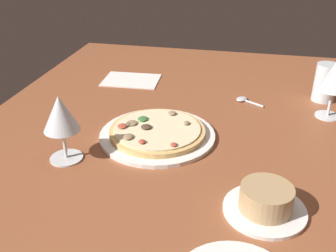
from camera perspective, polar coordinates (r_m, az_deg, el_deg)
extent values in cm
cube|color=brown|center=(99.94, 1.54, -2.47)|extent=(150.00, 110.00, 4.00)
cylinder|color=white|center=(98.30, -1.56, -1.35)|extent=(29.07, 29.07, 1.00)
cylinder|color=tan|center=(97.77, -1.57, -0.79)|extent=(24.11, 24.11, 1.20)
cylinder|color=beige|center=(97.39, -1.58, -0.38)|extent=(21.68, 21.68, 0.40)
ellipsoid|color=#937556|center=(93.09, -5.83, -1.56)|extent=(2.96, 2.36, 0.73)
ellipsoid|color=#387033|center=(101.23, -3.70, 1.07)|extent=(2.92, 2.58, 0.64)
ellipsoid|color=#AD4733|center=(98.08, -6.71, 0.00)|extent=(2.71, 2.39, 0.66)
ellipsoid|color=#937556|center=(99.42, -5.30, 0.46)|extent=(3.10, 2.77, 0.58)
ellipsoid|color=#937556|center=(98.96, 2.72, 0.45)|extent=(1.96, 1.53, 0.70)
ellipsoid|color=brown|center=(98.79, -5.82, 0.26)|extent=(1.73, 1.62, 0.66)
ellipsoid|color=#937556|center=(103.86, 0.59, 1.90)|extent=(2.29, 2.22, 0.78)
ellipsoid|color=#AD4733|center=(89.58, 0.84, -2.73)|extent=(1.84, 1.59, 0.54)
ellipsoid|color=#4C3828|center=(97.12, -3.22, -0.12)|extent=(2.67, 2.65, 0.74)
ellipsoid|color=#AD4733|center=(90.76, -3.82, -2.29)|extent=(1.88, 1.67, 0.74)
cylinder|color=white|center=(76.92, 13.91, -11.81)|extent=(15.59, 15.59, 0.80)
cylinder|color=tan|center=(75.23, 14.15, -10.18)|extent=(9.83, 9.83, 4.72)
cylinder|color=silver|center=(117.41, 22.26, 1.39)|extent=(6.82, 6.82, 0.40)
cylinder|color=silver|center=(115.83, 22.61, 3.15)|extent=(0.80, 0.80, 7.56)
cone|color=silver|center=(112.89, 23.37, 7.00)|extent=(8.16, 8.16, 9.17)
cylinder|color=silver|center=(92.72, -14.59, -4.52)|extent=(7.48, 7.48, 0.40)
cylinder|color=silver|center=(90.80, -14.88, -2.50)|extent=(0.80, 0.80, 7.18)
cone|color=silver|center=(87.32, -15.48, 1.82)|extent=(8.13, 8.13, 8.05)
cone|color=maroon|center=(88.39, -15.28, 0.39)|extent=(2.86, 2.86, 3.14)
cylinder|color=silver|center=(125.85, 22.02, 5.91)|extent=(6.66, 6.66, 11.35)
cylinder|color=silver|center=(126.59, 21.85, 5.03)|extent=(6.13, 6.13, 7.13)
cube|color=white|center=(134.51, -5.40, 6.69)|extent=(14.66, 19.31, 0.30)
ellipsoid|color=silver|center=(120.52, 10.72, 3.91)|extent=(4.88, 4.49, 1.00)
cylinder|color=silver|center=(118.75, 12.23, 3.30)|extent=(4.63, 6.84, 0.70)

